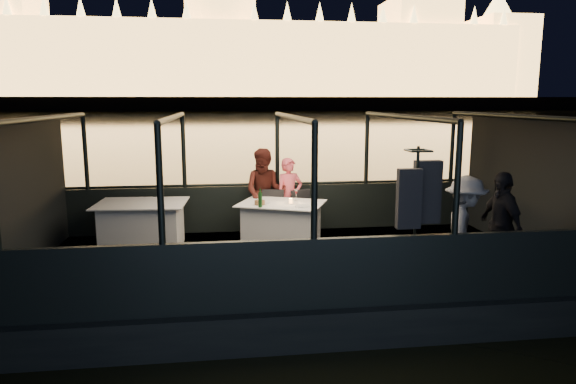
{
  "coord_description": "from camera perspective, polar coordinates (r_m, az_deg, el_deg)",
  "views": [
    {
      "loc": [
        -1.1,
        -7.94,
        3.06
      ],
      "look_at": [
        0.0,
        0.4,
        1.55
      ],
      "focal_mm": 32.0,
      "sensor_mm": 36.0,
      "label": 1
    }
  ],
  "objects": [
    {
      "name": "river_water",
      "position": [
        88.0,
        -6.89,
        8.11
      ],
      "size": [
        500.0,
        500.0,
        0.0
      ],
      "primitive_type": "plane",
      "color": "black",
      "rests_on": "ground"
    },
    {
      "name": "boat_hull",
      "position": [
        8.58,
        0.36,
        -10.72
      ],
      "size": [
        8.6,
        4.4,
        1.0
      ],
      "primitive_type": "cube",
      "color": "black",
      "rests_on": "river_water"
    },
    {
      "name": "boat_deck",
      "position": [
        8.42,
        0.36,
        -7.67
      ],
      "size": [
        8.0,
        4.0,
        0.04
      ],
      "primitive_type": "cube",
      "color": "black",
      "rests_on": "boat_hull"
    },
    {
      "name": "gunwale_port",
      "position": [
        10.22,
        -1.18,
        -1.74
      ],
      "size": [
        8.0,
        0.08,
        0.9
      ],
      "primitive_type": "cube",
      "color": "black",
      "rests_on": "boat_deck"
    },
    {
      "name": "gunwale_starboard",
      "position": [
        6.4,
        2.86,
        -9.09
      ],
      "size": [
        8.0,
        0.08,
        0.9
      ],
      "primitive_type": "cube",
      "color": "black",
      "rests_on": "boat_deck"
    },
    {
      "name": "cabin_glass_port",
      "position": [
        10.05,
        -1.2,
        4.69
      ],
      "size": [
        8.0,
        0.02,
        1.4
      ],
      "primitive_type": null,
      "color": "#99B2B2",
      "rests_on": "gunwale_port"
    },
    {
      "name": "cabin_glass_starboard",
      "position": [
        6.12,
        2.95,
        1.13
      ],
      "size": [
        8.0,
        0.02,
        1.4
      ],
      "primitive_type": null,
      "color": "#99B2B2",
      "rests_on": "gunwale_starboard"
    },
    {
      "name": "cabin_roof_glass",
      "position": [
        8.02,
        0.38,
        8.32
      ],
      "size": [
        8.0,
        4.0,
        0.02
      ],
      "primitive_type": null,
      "color": "#99B2B2",
      "rests_on": "boat_deck"
    },
    {
      "name": "end_wall_fore",
      "position": [
        8.57,
        -27.18,
        -0.43
      ],
      "size": [
        0.02,
        4.0,
        2.3
      ],
      "primitive_type": null,
      "color": "black",
      "rests_on": "boat_deck"
    },
    {
      "name": "end_wall_aft",
      "position": [
        9.54,
        24.91,
        0.73
      ],
      "size": [
        0.02,
        4.0,
        2.3
      ],
      "primitive_type": null,
      "color": "black",
      "rests_on": "boat_deck"
    },
    {
      "name": "canopy_ribs",
      "position": [
        8.14,
        0.37,
        0.2
      ],
      "size": [
        8.0,
        4.0,
        2.3
      ],
      "primitive_type": null,
      "color": "black",
      "rests_on": "boat_deck"
    },
    {
      "name": "embankment",
      "position": [
        217.95,
        -7.35,
        9.55
      ],
      "size": [
        400.0,
        140.0,
        6.0
      ],
      "primitive_type": "cube",
      "color": "#423D33",
      "rests_on": "ground"
    },
    {
      "name": "parliament_building",
      "position": [
        184.77,
        -7.5,
        18.16
      ],
      "size": [
        220.0,
        32.0,
        60.0
      ],
      "primitive_type": null,
      "color": "#F2D18C",
      "rests_on": "embankment"
    },
    {
      "name": "dining_table_central",
      "position": [
        9.17,
        -0.73,
        -3.54
      ],
      "size": [
        1.74,
        1.53,
        0.77
      ],
      "primitive_type": "cube",
      "rotation": [
        0.0,
        0.0,
        -0.4
      ],
      "color": "silver",
      "rests_on": "boat_deck"
    },
    {
      "name": "dining_table_aft",
      "position": [
        9.34,
        -15.87,
        -3.69
      ],
      "size": [
        1.6,
        1.21,
        0.81
      ],
      "primitive_type": "cube",
      "rotation": [
        0.0,
        0.0,
        -0.07
      ],
      "color": "silver",
      "rests_on": "boat_deck"
    },
    {
      "name": "chair_port_left",
      "position": [
        9.58,
        -1.55,
        -2.55
      ],
      "size": [
        0.49,
        0.49,
        0.89
      ],
      "primitive_type": "cube",
      "rotation": [
        0.0,
        0.0,
        -0.2
      ],
      "color": "black",
      "rests_on": "boat_deck"
    },
    {
      "name": "chair_port_right",
      "position": [
        9.65,
        1.54,
        -2.46
      ],
      "size": [
        0.53,
        0.53,
        0.87
      ],
      "primitive_type": "cube",
      "rotation": [
        0.0,
        0.0,
        0.41
      ],
      "color": "black",
      "rests_on": "boat_deck"
    },
    {
      "name": "coat_stand",
      "position": [
        6.92,
        13.91,
        -4.0
      ],
      "size": [
        0.6,
        0.51,
        1.98
      ],
      "primitive_type": null,
      "rotation": [
        0.0,
        0.0,
        0.13
      ],
      "color": "black",
      "rests_on": "boat_deck"
    },
    {
      "name": "person_woman_coral",
      "position": [
        9.82,
        0.16,
        -0.44
      ],
      "size": [
        0.61,
        0.5,
        1.48
      ],
      "primitive_type": "imported",
      "rotation": [
        0.0,
        0.0,
        0.31
      ],
      "color": "#E05160",
      "rests_on": "boat_deck"
    },
    {
      "name": "person_man_maroon",
      "position": [
        9.77,
        -2.56,
        -0.51
      ],
      "size": [
        0.92,
        0.79,
        1.66
      ],
      "primitive_type": "imported",
      "rotation": [
        0.0,
        0.0,
        -0.24
      ],
      "color": "#411712",
      "rests_on": "boat_deck"
    },
    {
      "name": "passenger_stripe",
      "position": [
        7.53,
        19.06,
        -3.52
      ],
      "size": [
        0.89,
        1.14,
        1.55
      ],
      "primitive_type": "imported",
      "rotation": [
        0.0,
        0.0,
        1.2
      ],
      "color": "white",
      "rests_on": "boat_deck"
    },
    {
      "name": "passenger_dark",
      "position": [
        7.99,
        22.55,
        -2.97
      ],
      "size": [
        0.44,
        0.94,
        1.57
      ],
      "primitive_type": "imported",
      "rotation": [
        0.0,
        0.0,
        4.77
      ],
      "color": "black",
      "rests_on": "boat_deck"
    },
    {
      "name": "wine_bottle",
      "position": [
        8.71,
        -3.11,
        -0.73
      ],
      "size": [
        0.08,
        0.08,
        0.32
      ],
      "primitive_type": "cylinder",
      "rotation": [
        0.0,
        0.0,
        0.24
      ],
      "color": "#153A16",
      "rests_on": "dining_table_central"
    },
    {
      "name": "bread_basket",
      "position": [
        8.93,
        -3.16,
        -1.17
      ],
      "size": [
        0.2,
        0.2,
        0.07
      ],
      "primitive_type": "cylinder",
      "rotation": [
        0.0,
        0.0,
        -0.1
      ],
      "color": "brown",
      "rests_on": "dining_table_central"
    },
    {
      "name": "amber_candle",
      "position": [
        9.04,
        0.31,
        -1.01
      ],
      "size": [
        0.07,
        0.07,
        0.09
      ],
      "primitive_type": "cylinder",
      "rotation": [
        0.0,
        0.0,
        -0.15
      ],
      "color": "orange",
      "rests_on": "dining_table_central"
    },
    {
      "name": "plate_near",
      "position": [
        8.78,
        1.61,
        -1.57
      ],
      "size": [
        0.31,
        0.31,
        0.02
      ],
      "primitive_type": "cylinder",
      "rotation": [
        0.0,
        0.0,
        -0.22
      ],
      "color": "silver",
      "rests_on": "dining_table_central"
    },
    {
      "name": "plate_far",
      "position": [
        9.03,
        -2.67,
        -1.25
      ],
      "size": [
        0.25,
        0.25,
        0.01
      ],
      "primitive_type": "cylinder",
      "rotation": [
        0.0,
        0.0,
        0.13
      ],
      "color": "silver",
      "rests_on": "dining_table_central"
    },
    {
      "name": "wine_glass_white",
      "position": [
        8.75,
        -3.18,
        -1.05
      ],
      "size": [
        0.08,
        0.08,
        0.2
      ],
      "primitive_type": null,
      "rotation": [
        0.0,
        0.0,
        -0.12
      ],
      "color": "white",
      "rests_on": "dining_table_central"
    },
    {
      "name": "wine_glass_red",
      "position": [
        9.23,
        0.91,
        -0.43
      ],
      "size": [
        0.09,
        0.09,
        0.21
      ],
      "primitive_type": null,
      "rotation": [
        0.0,
        0.0,
        -0.41
      ],
      "color": "white",
      "rests_on": "dining_table_central"
    }
  ]
}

